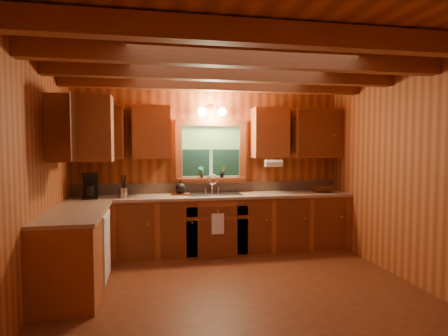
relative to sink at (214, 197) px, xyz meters
name	(u,v)px	position (x,y,z in m)	size (l,w,h in m)	color
room	(238,177)	(0.00, -1.60, 0.44)	(4.20, 4.20, 4.20)	#5B2B16
ceiling_beams	(238,67)	(0.00, -1.60, 1.63)	(4.20, 2.54, 0.18)	brown
base_cabinets	(183,231)	(-0.49, -0.32, -0.43)	(4.20, 2.22, 0.86)	brown
countertop	(184,200)	(-0.48, -0.31, 0.02)	(4.20, 2.24, 0.04)	#A0836E
backsplash	(211,187)	(0.00, 0.28, 0.12)	(4.20, 0.02, 0.16)	#9B7E68
dishwasher_panel	(107,246)	(-1.47, -0.92, -0.43)	(0.02, 0.60, 0.80)	white
upper_cabinets	(177,132)	(-0.56, -0.18, 0.98)	(4.19, 1.77, 0.78)	brown
window	(211,153)	(0.00, 0.26, 0.67)	(1.12, 0.08, 1.00)	brown
window_sill	(212,179)	(0.00, 0.22, 0.26)	(1.06, 0.14, 0.04)	brown
wall_sconce	(212,111)	(0.00, 0.14, 1.31)	(0.45, 0.21, 0.17)	black
paper_towel_roll	(274,163)	(0.92, -0.07, 0.51)	(0.11, 0.11, 0.27)	white
dish_towel	(218,224)	(0.00, -0.34, -0.34)	(0.18, 0.01, 0.30)	white
sink	(214,197)	(0.00, 0.00, 0.00)	(0.82, 0.48, 0.43)	silver
coffee_maker	(90,186)	(-1.78, -0.06, 0.22)	(0.20, 0.26, 0.36)	black
utensil_crock	(123,192)	(-1.32, -0.08, 0.12)	(0.11, 0.11, 0.32)	silver
cutting_board	(181,194)	(-0.50, 0.06, 0.06)	(0.25, 0.18, 0.02)	#612B14
teakettle	(181,188)	(-0.50, 0.06, 0.14)	(0.15, 0.15, 0.20)	black
wicker_basket	(323,189)	(1.76, -0.02, 0.09)	(0.38, 0.38, 0.09)	#48230C
potted_plant_left	(201,172)	(-0.16, 0.21, 0.38)	(0.10, 0.07, 0.18)	#612B14
potted_plant_right	(222,172)	(0.17, 0.20, 0.37)	(0.10, 0.08, 0.18)	#612B14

